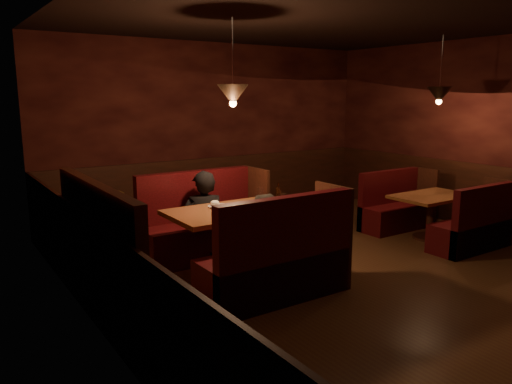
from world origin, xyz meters
TOP-DOWN VIEW (x-y plane):
  - room at (-0.28, 0.05)m, footprint 6.02×7.02m
  - main_table at (-1.28, 0.75)m, footprint 1.46×0.89m
  - main_bench_far at (-1.26, 1.58)m, footprint 1.61×0.58m
  - main_bench_near at (-1.26, -0.08)m, footprint 1.61×0.58m
  - second_table at (1.85, 0.47)m, footprint 1.14×0.73m
  - second_bench_far at (1.88, 1.16)m, footprint 1.26×0.47m
  - second_bench_near at (1.88, -0.21)m, footprint 1.26×0.47m
  - diner_a at (-1.34, 1.39)m, footprint 0.65×0.55m
  - diner_b at (-1.25, 0.13)m, footprint 0.81×0.71m

SIDE VIEW (x-z plane):
  - second_bench_far at x=1.88m, z-range -0.16..0.74m
  - second_bench_near at x=1.88m, z-range -0.16..0.74m
  - main_bench_far at x=-1.26m, z-range -0.20..0.90m
  - main_bench_near at x=-1.26m, z-range -0.20..0.90m
  - second_table at x=1.85m, z-range 0.16..0.80m
  - main_table at x=-1.28m, z-range 0.09..1.12m
  - diner_b at x=-1.25m, z-range 0.00..1.41m
  - diner_a at x=-1.34m, z-range 0.00..1.50m
  - room at x=-0.28m, z-range -0.41..2.51m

